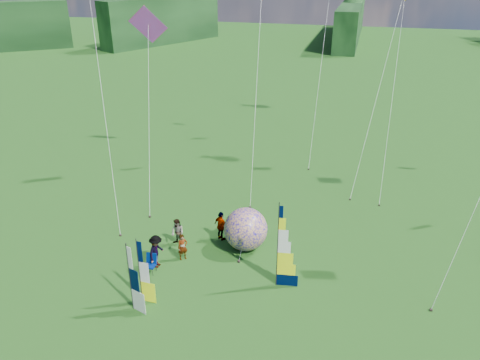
% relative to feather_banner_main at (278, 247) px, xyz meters
% --- Properties ---
extents(ground, '(220.00, 220.00, 0.00)m').
position_rel_feather_banner_main_xyz_m(ground, '(-0.98, -3.70, -2.28)').
color(ground, '#294B1B').
rests_on(ground, ground).
extents(treeline_ring, '(210.00, 210.00, 8.00)m').
position_rel_feather_banner_main_xyz_m(treeline_ring, '(-0.98, -3.70, 1.72)').
color(treeline_ring, '#275925').
rests_on(treeline_ring, ground).
extents(feather_banner_main, '(1.24, 0.25, 4.55)m').
position_rel_feather_banner_main_xyz_m(feather_banner_main, '(0.00, 0.00, 0.00)').
color(feather_banner_main, '#000B30').
rests_on(feather_banner_main, ground).
extents(side_banner_left, '(0.95, 0.15, 3.38)m').
position_rel_feather_banner_main_xyz_m(side_banner_left, '(-6.02, -2.87, -0.59)').
color(side_banner_left, '#F3FF12').
rests_on(side_banner_left, ground).
extents(side_banner_far, '(1.00, 0.43, 3.49)m').
position_rel_feather_banner_main_xyz_m(side_banner_far, '(-6.18, -3.51, -0.53)').
color(side_banner_far, white).
rests_on(side_banner_far, ground).
extents(bol_inflatable, '(3.16, 3.16, 2.47)m').
position_rel_feather_banner_main_xyz_m(bol_inflatable, '(-2.34, 2.86, -1.04)').
color(bol_inflatable, '#08009A').
rests_on(bol_inflatable, ground).
extents(spectator_a, '(0.67, 0.65, 1.54)m').
position_rel_feather_banner_main_xyz_m(spectator_a, '(-5.38, 0.89, -1.51)').
color(spectator_a, '#66594C').
rests_on(spectator_a, ground).
extents(spectator_b, '(0.90, 0.73, 1.67)m').
position_rel_feather_banner_main_xyz_m(spectator_b, '(-6.17, 2.12, -1.44)').
color(spectator_b, '#66594C').
rests_on(spectator_b, ground).
extents(spectator_c, '(0.54, 1.25, 1.88)m').
position_rel_feather_banner_main_xyz_m(spectator_c, '(-6.47, -0.10, -1.34)').
color(spectator_c, '#66594C').
rests_on(spectator_c, ground).
extents(spectator_d, '(1.13, 0.94, 1.82)m').
position_rel_feather_banner_main_xyz_m(spectator_d, '(-3.94, 3.33, -1.37)').
color(spectator_d, '#66594C').
rests_on(spectator_d, ground).
extents(camp_chair, '(0.63, 0.63, 1.06)m').
position_rel_feather_banner_main_xyz_m(camp_chair, '(-6.58, -0.74, -1.75)').
color(camp_chair, '#001656').
rests_on(camp_chair, ground).
extents(kite_whale, '(4.92, 15.05, 19.33)m').
position_rel_feather_banner_main_xyz_m(kite_whale, '(5.23, 16.00, 7.39)').
color(kite_whale, black).
rests_on(kite_whale, ground).
extents(kite_rainbow_delta, '(10.19, 13.10, 13.09)m').
position_rel_feather_banner_main_xyz_m(kite_rainbow_delta, '(-10.39, 8.23, 4.27)').
color(kite_rainbow_delta, red).
rests_on(kite_rainbow_delta, ground).
extents(small_kite_red, '(7.04, 11.60, 14.19)m').
position_rel_feather_banner_main_xyz_m(small_kite_red, '(-3.94, 11.86, 4.82)').
color(small_kite_red, red).
rests_on(small_kite_red, ground).
extents(small_kite_orange, '(5.97, 11.44, 14.24)m').
position_rel_feather_banner_main_xyz_m(small_kite_orange, '(4.19, 14.65, 4.84)').
color(small_kite_orange, '#D67900').
rests_on(small_kite_orange, ground).
extents(small_kite_pink, '(9.38, 10.96, 16.43)m').
position_rel_feather_banner_main_xyz_m(small_kite_pink, '(-12.02, 5.56, 5.94)').
color(small_kite_pink, '#D84189').
rests_on(small_kite_pink, ground).
extents(small_kite_green, '(4.13, 12.71, 16.22)m').
position_rel_feather_banner_main_xyz_m(small_kite_green, '(-0.37, 19.85, 5.83)').
color(small_kite_green, '#14C323').
rests_on(small_kite_green, ground).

